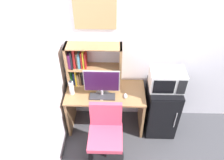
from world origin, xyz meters
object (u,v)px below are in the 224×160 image
Objects in this scene: mini_fridge at (161,108)px; desk_chair at (106,137)px; monitor at (102,83)px; computer_mouse at (125,96)px; keyboard at (102,97)px; microwave at (167,79)px; hutch_bookshelf at (86,66)px; water_bottle at (71,88)px; wall_corkboard at (95,13)px.

desk_chair is (-0.84, -0.56, -0.02)m from mini_fridge.
monitor is at bearing -175.80° from mini_fridge.
computer_mouse is (0.34, -0.02, -0.22)m from monitor.
monitor reaches higher than keyboard.
microwave reaches higher than desk_chair.
hutch_bookshelf reaches higher than computer_mouse.
monitor is 0.46m from water_bottle.
microwave is 1.34m from wall_corkboard.
water_bottle is at bearing 135.02° from desk_chair.
monitor reaches higher than mini_fridge.
hutch_bookshelf is 0.79m from wall_corkboard.
hutch_bookshelf is at bearing 170.16° from mini_fridge.
microwave is (1.36, 0.04, 0.15)m from water_bottle.
keyboard is at bearing 98.10° from desk_chair.
hutch_bookshelf is at bearing 49.98° from water_bottle.
computer_mouse is 0.67m from mini_fridge.
hutch_bookshelf is 0.92× the size of mini_fridge.
water_bottle is 0.28× the size of mini_fridge.
mini_fridge is at bearing 1.73° from water_bottle.
water_bottle is 0.26× the size of desk_chair.
keyboard is 0.40× the size of desk_chair.
wall_corkboard is (0.36, 0.34, 0.99)m from water_bottle.
mini_fridge is 1.57× the size of wall_corkboard.
water_bottle is (-0.45, 0.06, 0.10)m from keyboard.
monitor is 0.54× the size of desk_chair.
desk_chair is (-0.27, -0.47, -0.36)m from computer_mouse.
wall_corkboard reaches higher than microwave.
monitor reaches higher than water_bottle.
microwave is (0.92, 0.07, 0.02)m from monitor.
wall_corkboard is (-1.00, 0.29, 0.84)m from microwave.
monitor is 0.41m from computer_mouse.
hutch_bookshelf reaches higher than keyboard.
hutch_bookshelf is at bearing 129.13° from keyboard.
mini_fridge is at bearing -9.84° from hutch_bookshelf.
desk_chair is 1.67× the size of wall_corkboard.
hutch_bookshelf is 1.34m from mini_fridge.
desk_chair is at bearing -146.62° from mini_fridge.
water_bottle is 0.50× the size of microwave.
mini_fridge is 0.94× the size of desk_chair.
water_bottle reaches higher than desk_chair.
keyboard is at bearing -79.87° from monitor.
wall_corkboard is (-1.00, 0.30, 1.42)m from mini_fridge.
microwave is (0.58, 0.09, 0.25)m from computer_mouse.
wall_corkboard is at bearing 43.01° from water_bottle.
water_bottle is at bearing 171.96° from keyboard.
keyboard is at bearing -173.42° from mini_fridge.
computer_mouse is at bearing -3.56° from monitor.
monitor is at bearing -3.37° from water_bottle.
microwave is at bearing 33.52° from desk_chair.
keyboard is 1.16m from wall_corkboard.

